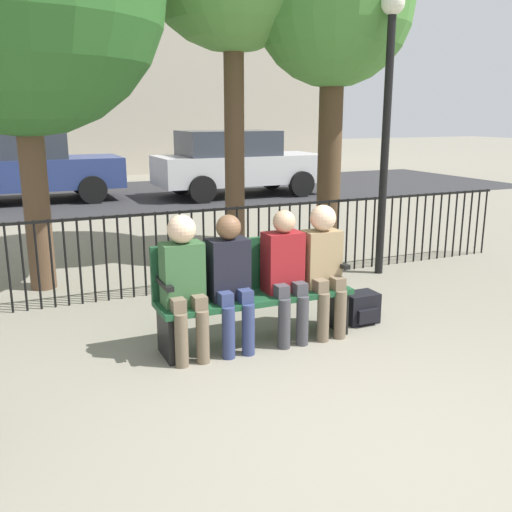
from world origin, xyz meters
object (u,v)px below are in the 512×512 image
Objects in this scene: tree_0 at (334,10)px; parked_car_0 at (236,162)px; parked_car_1 at (24,166)px; seated_person_2 at (285,269)px; seated_person_1 at (230,276)px; backpack at (361,308)px; park_bench at (252,287)px; lamp_post at (388,91)px; seated_person_0 at (184,278)px; seated_person_3 at (323,262)px.

tree_0 reaches higher than parked_car_0.
parked_car_0 is 1.00× the size of parked_car_1.
tree_0 is at bearing 52.39° from seated_person_2.
seated_person_1 is 3.65× the size of backpack.
park_bench is 9.98m from parked_car_1.
parked_car_0 reaches higher than backpack.
seated_person_0 is at bearing -153.76° from lamp_post.
park_bench is at bearing -111.40° from parked_car_0.
seated_person_0 is at bearing 179.99° from seated_person_3.
lamp_post is at bearing 29.98° from park_bench.
parked_car_1 is (-2.09, 10.00, 0.15)m from seated_person_3.
parked_car_0 is (3.48, 8.89, 0.35)m from park_bench.
lamp_post is at bearing 29.64° from seated_person_1.
seated_person_1 is at bearing -112.55° from parked_car_0.
seated_person_2 is 0.98× the size of seated_person_3.
park_bench is 0.40× the size of tree_0.
seated_person_0 is 0.41m from seated_person_1.
lamp_post reaches higher than seated_person_0.
seated_person_1 is 3.46m from lamp_post.
lamp_post is 0.81× the size of parked_car_0.
seated_person_2 is at bearing 0.02° from seated_person_1.
lamp_post is 0.81× the size of parked_car_1.
park_bench is 3.29m from lamp_post.
seated_person_2 is at bearing -0.10° from seated_person_0.
seated_person_2 is 0.28× the size of parked_car_1.
seated_person_0 is 9.93m from parked_car_0.
seated_person_3 is at bearing -0.01° from seated_person_0.
parked_car_1 is at bearing 114.36° from lamp_post.
tree_0 is (2.97, 2.65, 2.65)m from seated_person_0.
seated_person_0 is 0.29× the size of parked_car_1.
park_bench is at bearing -150.02° from lamp_post.
seated_person_2 is (0.93, -0.00, -0.03)m from seated_person_0.
backpack is at bearing -75.38° from parked_car_1.
tree_0 reaches higher than park_bench.
lamp_post is at bearing -84.95° from tree_0.
park_bench is at bearing -132.40° from tree_0.
seated_person_0 is at bearing 179.74° from seated_person_1.
seated_person_2 is 9.58m from parked_car_0.
lamp_post is (1.26, 1.43, 2.12)m from backpack.
seated_person_0 is at bearing -114.73° from parked_car_0.
seated_person_1 is 0.52m from seated_person_2.
seated_person_1 is 0.35× the size of lamp_post.
backpack is at bearing -104.67° from parked_car_0.
seated_person_1 is at bearing -0.26° from seated_person_0.
seated_person_0 is 0.93m from seated_person_2.
park_bench is 0.52× the size of lamp_post.
seated_person_3 is 0.27× the size of tree_0.
parked_car_0 is at bearing 65.27° from seated_person_0.
park_bench is 0.34m from seated_person_2.
parked_car_1 is (-4.92, 0.98, 0.00)m from parked_car_0.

